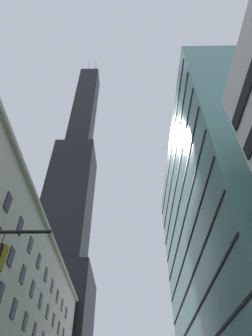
{
  "coord_description": "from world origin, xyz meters",
  "views": [
    {
      "loc": [
        3.05,
        -7.98,
        1.27
      ],
      "look_at": [
        2.64,
        20.65,
        28.64
      ],
      "focal_mm": 30.12,
      "sensor_mm": 36.0,
      "label": 1
    }
  ],
  "objects": [
    {
      "name": "glass_office_midrise",
      "position": [
        18.18,
        29.4,
        21.51
      ],
      "size": [
        14.47,
        39.35,
        43.02
      ],
      "color": "slate",
      "rests_on": "ground"
    },
    {
      "name": "dark_skyscraper",
      "position": [
        -20.99,
        81.61,
        56.36
      ],
      "size": [
        24.21,
        24.21,
        188.61
      ],
      "color": "black",
      "rests_on": "ground"
    }
  ]
}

